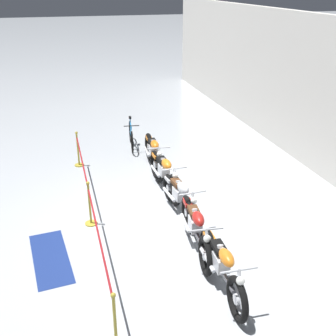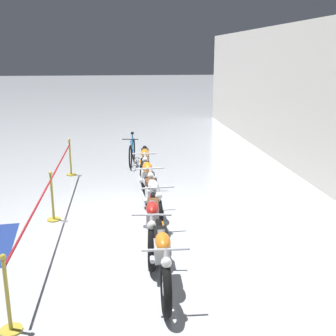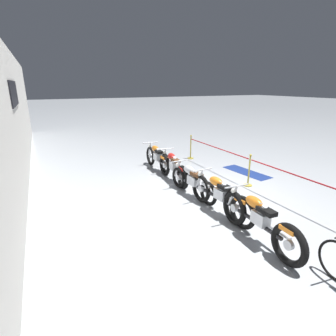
{
  "view_description": "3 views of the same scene",
  "coord_description": "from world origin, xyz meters",
  "px_view_note": "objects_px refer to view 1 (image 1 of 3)",
  "views": [
    {
      "loc": [
        8.12,
        -1.87,
        5.0
      ],
      "look_at": [
        -1.41,
        0.74,
        0.57
      ],
      "focal_mm": 45.0,
      "sensor_mm": 36.0,
      "label": 1
    },
    {
      "loc": [
        8.22,
        0.04,
        3.35
      ],
      "look_at": [
        -0.99,
        1.09,
        0.82
      ],
      "focal_mm": 45.0,
      "sensor_mm": 36.0,
      "label": 2
    },
    {
      "loc": [
        -6.14,
        4.4,
        3.12
      ],
      "look_at": [
        1.36,
        0.76,
        0.47
      ],
      "focal_mm": 28.0,
      "sensor_mm": 36.0,
      "label": 3
    }
  ],
  "objects_px": {
    "motorcycle_orange_0": "(154,154)",
    "motorcycle_silver_2": "(180,196)",
    "floor_banner": "(51,258)",
    "stanchion_far_left": "(84,175)",
    "motorcycle_orange_1": "(164,173)",
    "motorcycle_red_3": "(196,228)",
    "bicycle": "(131,136)",
    "motorcycle_orange_4": "(222,267)",
    "stanchion_mid_right": "(116,331)",
    "stanchion_mid_left": "(90,210)"
  },
  "relations": [
    {
      "from": "motorcycle_orange_4",
      "to": "motorcycle_orange_0",
      "type": "bearing_deg",
      "value": 179.15
    },
    {
      "from": "motorcycle_red_3",
      "to": "stanchion_far_left",
      "type": "relative_size",
      "value": 0.33
    },
    {
      "from": "bicycle",
      "to": "floor_banner",
      "type": "height_order",
      "value": "bicycle"
    },
    {
      "from": "floor_banner",
      "to": "bicycle",
      "type": "bearing_deg",
      "value": 148.08
    },
    {
      "from": "motorcycle_orange_1",
      "to": "stanchion_far_left",
      "type": "relative_size",
      "value": 0.34
    },
    {
      "from": "motorcycle_red_3",
      "to": "motorcycle_orange_4",
      "type": "distance_m",
      "value": 1.3
    },
    {
      "from": "motorcycle_orange_0",
      "to": "motorcycle_silver_2",
      "type": "relative_size",
      "value": 1.12
    },
    {
      "from": "floor_banner",
      "to": "motorcycle_orange_4",
      "type": "bearing_deg",
      "value": 52.77
    },
    {
      "from": "motorcycle_silver_2",
      "to": "motorcycle_orange_4",
      "type": "height_order",
      "value": "motorcycle_orange_4"
    },
    {
      "from": "motorcycle_red_3",
      "to": "stanchion_mid_right",
      "type": "bearing_deg",
      "value": -42.29
    },
    {
      "from": "stanchion_mid_left",
      "to": "stanchion_mid_right",
      "type": "relative_size",
      "value": 1.0
    },
    {
      "from": "bicycle",
      "to": "stanchion_far_left",
      "type": "bearing_deg",
      "value": -27.93
    },
    {
      "from": "motorcycle_red_3",
      "to": "stanchion_far_left",
      "type": "height_order",
      "value": "stanchion_far_left"
    },
    {
      "from": "motorcycle_silver_2",
      "to": "motorcycle_orange_4",
      "type": "relative_size",
      "value": 0.98
    },
    {
      "from": "stanchion_mid_right",
      "to": "motorcycle_red_3",
      "type": "bearing_deg",
      "value": 137.71
    },
    {
      "from": "motorcycle_orange_0",
      "to": "bicycle",
      "type": "bearing_deg",
      "value": -171.5
    },
    {
      "from": "motorcycle_orange_1",
      "to": "motorcycle_orange_0",
      "type": "bearing_deg",
      "value": 178.06
    },
    {
      "from": "motorcycle_orange_0",
      "to": "stanchion_far_left",
      "type": "relative_size",
      "value": 0.34
    },
    {
      "from": "stanchion_mid_right",
      "to": "floor_banner",
      "type": "distance_m",
      "value": 2.75
    },
    {
      "from": "motorcycle_orange_1",
      "to": "bicycle",
      "type": "relative_size",
      "value": 1.39
    },
    {
      "from": "motorcycle_orange_1",
      "to": "motorcycle_red_3",
      "type": "height_order",
      "value": "motorcycle_orange_1"
    },
    {
      "from": "bicycle",
      "to": "floor_banner",
      "type": "relative_size",
      "value": 0.91
    },
    {
      "from": "bicycle",
      "to": "motorcycle_orange_1",
      "type": "bearing_deg",
      "value": 4.22
    },
    {
      "from": "motorcycle_silver_2",
      "to": "stanchion_mid_left",
      "type": "distance_m",
      "value": 2.05
    },
    {
      "from": "stanchion_mid_left",
      "to": "motorcycle_orange_0",
      "type": "bearing_deg",
      "value": 140.82
    },
    {
      "from": "floor_banner",
      "to": "stanchion_far_left",
      "type": "bearing_deg",
      "value": 151.43
    },
    {
      "from": "motorcycle_orange_0",
      "to": "motorcycle_orange_1",
      "type": "distance_m",
      "value": 1.36
    },
    {
      "from": "motorcycle_orange_0",
      "to": "stanchion_mid_left",
      "type": "relative_size",
      "value": 2.27
    },
    {
      "from": "motorcycle_orange_4",
      "to": "motorcycle_red_3",
      "type": "bearing_deg",
      "value": -178.58
    },
    {
      "from": "motorcycle_orange_4",
      "to": "stanchion_mid_right",
      "type": "xyz_separation_m",
      "value": [
        0.84,
        -1.98,
        -0.12
      ]
    },
    {
      "from": "motorcycle_red_3",
      "to": "stanchion_mid_left",
      "type": "distance_m",
      "value": 2.46
    },
    {
      "from": "motorcycle_orange_1",
      "to": "motorcycle_red_3",
      "type": "distance_m",
      "value": 2.67
    },
    {
      "from": "motorcycle_orange_0",
      "to": "motorcycle_orange_4",
      "type": "height_order",
      "value": "motorcycle_orange_0"
    },
    {
      "from": "motorcycle_orange_0",
      "to": "stanchion_far_left",
      "type": "xyz_separation_m",
      "value": [
        1.4,
        -2.06,
        0.21
      ]
    },
    {
      "from": "motorcycle_orange_1",
      "to": "bicycle",
      "type": "height_order",
      "value": "motorcycle_orange_1"
    },
    {
      "from": "bicycle",
      "to": "stanchion_mid_right",
      "type": "distance_m",
      "value": 8.29
    },
    {
      "from": "motorcycle_orange_0",
      "to": "stanchion_mid_left",
      "type": "distance_m",
      "value": 3.26
    },
    {
      "from": "motorcycle_silver_2",
      "to": "stanchion_mid_right",
      "type": "height_order",
      "value": "stanchion_mid_right"
    },
    {
      "from": "stanchion_far_left",
      "to": "stanchion_mid_left",
      "type": "bearing_deg",
      "value": 0.0
    },
    {
      "from": "motorcycle_red_3",
      "to": "bicycle",
      "type": "bearing_deg",
      "value": -178.29
    },
    {
      "from": "stanchion_mid_left",
      "to": "motorcycle_orange_1",
      "type": "bearing_deg",
      "value": 120.09
    },
    {
      "from": "motorcycle_red_3",
      "to": "stanchion_mid_right",
      "type": "height_order",
      "value": "stanchion_mid_right"
    },
    {
      "from": "motorcycle_red_3",
      "to": "stanchion_far_left",
      "type": "xyz_separation_m",
      "value": [
        -2.62,
        -1.94,
        0.22
      ]
    },
    {
      "from": "motorcycle_orange_0",
      "to": "motorcycle_orange_1",
      "type": "height_order",
      "value": "motorcycle_orange_0"
    },
    {
      "from": "motorcycle_orange_4",
      "to": "stanchion_mid_left",
      "type": "distance_m",
      "value": 3.44
    },
    {
      "from": "motorcycle_silver_2",
      "to": "motorcycle_red_3",
      "type": "relative_size",
      "value": 0.91
    },
    {
      "from": "motorcycle_orange_0",
      "to": "motorcycle_orange_4",
      "type": "relative_size",
      "value": 1.1
    },
    {
      "from": "motorcycle_orange_1",
      "to": "motorcycle_red_3",
      "type": "bearing_deg",
      "value": -1.4
    },
    {
      "from": "motorcycle_orange_1",
      "to": "floor_banner",
      "type": "distance_m",
      "value": 3.7
    },
    {
      "from": "motorcycle_orange_0",
      "to": "motorcycle_orange_1",
      "type": "bearing_deg",
      "value": -1.94
    }
  ]
}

